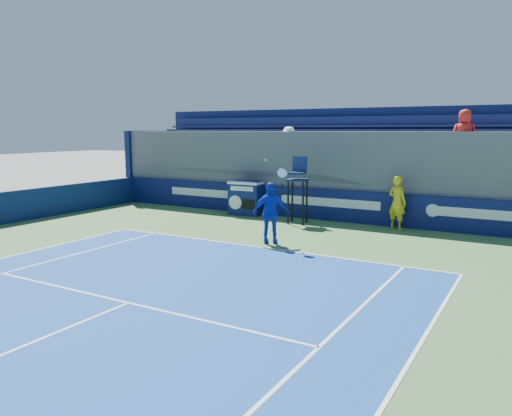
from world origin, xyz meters
The scene contains 6 objects.
ball_person centered at (2.66, 16.68, 0.95)m, with size 0.68×0.45×1.87m, color yellow.
back_hoarding centered at (0.00, 17.10, 0.60)m, with size 20.40×0.21×1.20m.
match_clock centered at (-3.43, 16.59, 0.74)m, with size 1.38×0.84×1.40m.
umpire_chair centered at (-0.81, 15.97, 1.53)m, with size 0.81×0.81×2.48m.
tennis_player centered at (-0.06, 12.51, 0.95)m, with size 1.19×0.85×2.57m.
stadium_seating centered at (0.00, 19.15, 1.84)m, with size 21.00×4.05×4.40m.
Camera 1 is at (7.01, -0.59, 3.44)m, focal length 35.00 mm.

